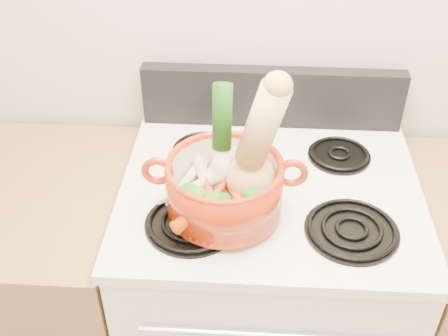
# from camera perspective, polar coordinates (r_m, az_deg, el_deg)

# --- Properties ---
(wall_back) EXTENTS (3.50, 0.02, 2.60)m
(wall_back) POSITION_cam_1_polar(r_m,az_deg,el_deg) (1.59, 5.40, 16.18)
(wall_back) COLOR beige
(wall_back) RESTS_ON floor
(stove_body) EXTENTS (0.76, 0.65, 0.92)m
(stove_body) POSITION_cam_1_polar(r_m,az_deg,el_deg) (1.82, 3.96, -13.83)
(stove_body) COLOR white
(stove_body) RESTS_ON floor
(cooktop) EXTENTS (0.78, 0.67, 0.03)m
(cooktop) POSITION_cam_1_polar(r_m,az_deg,el_deg) (1.48, 4.74, -2.27)
(cooktop) COLOR white
(cooktop) RESTS_ON stove_body
(control_backsplash) EXTENTS (0.76, 0.05, 0.18)m
(control_backsplash) POSITION_cam_1_polar(r_m,az_deg,el_deg) (1.66, 4.90, 7.18)
(control_backsplash) COLOR black
(control_backsplash) RESTS_ON cooktop
(oven_handle) EXTENTS (0.60, 0.02, 0.02)m
(oven_handle) POSITION_cam_1_polar(r_m,az_deg,el_deg) (1.36, 4.41, -16.64)
(oven_handle) COLOR silver
(oven_handle) RESTS_ON stove_body
(burner_front_left) EXTENTS (0.22, 0.22, 0.02)m
(burner_front_left) POSITION_cam_1_polar(r_m,az_deg,el_deg) (1.35, -3.34, -5.52)
(burner_front_left) COLOR black
(burner_front_left) RESTS_ON cooktop
(burner_front_right) EXTENTS (0.22, 0.22, 0.02)m
(burner_front_right) POSITION_cam_1_polar(r_m,az_deg,el_deg) (1.36, 12.86, -6.09)
(burner_front_right) COLOR black
(burner_front_right) RESTS_ON cooktop
(burner_back_left) EXTENTS (0.17, 0.17, 0.02)m
(burner_back_left) POSITION_cam_1_polar(r_m,az_deg,el_deg) (1.58, -2.14, 1.94)
(burner_back_left) COLOR black
(burner_back_left) RESTS_ON cooktop
(burner_back_right) EXTENTS (0.17, 0.17, 0.02)m
(burner_back_right) POSITION_cam_1_polar(r_m,az_deg,el_deg) (1.59, 11.63, 1.39)
(burner_back_right) COLOR black
(burner_back_right) RESTS_ON cooktop
(dutch_oven) EXTENTS (0.29, 0.29, 0.14)m
(dutch_oven) POSITION_cam_1_polar(r_m,az_deg,el_deg) (1.32, 0.06, -1.98)
(dutch_oven) COLOR #A22609
(dutch_oven) RESTS_ON burner_front_left
(pot_handle_left) EXTENTS (0.08, 0.02, 0.08)m
(pot_handle_left) POSITION_cam_1_polar(r_m,az_deg,el_deg) (1.31, -6.76, -0.30)
(pot_handle_left) COLOR #A22609
(pot_handle_left) RESTS_ON dutch_oven
(pot_handle_right) EXTENTS (0.08, 0.02, 0.08)m
(pot_handle_right) POSITION_cam_1_polar(r_m,az_deg,el_deg) (1.30, 6.91, -0.52)
(pot_handle_right) COLOR #A22609
(pot_handle_right) RESTS_ON dutch_oven
(squash) EXTENTS (0.23, 0.17, 0.33)m
(squash) POSITION_cam_1_polar(r_m,az_deg,el_deg) (1.27, 3.70, 2.48)
(squash) COLOR tan
(squash) RESTS_ON dutch_oven
(leek) EXTENTS (0.05, 0.09, 0.30)m
(leek) POSITION_cam_1_polar(r_m,az_deg,el_deg) (1.29, -0.22, 2.85)
(leek) COLOR white
(leek) RESTS_ON dutch_oven
(ginger) EXTENTS (0.10, 0.08, 0.05)m
(ginger) POSITION_cam_1_polar(r_m,az_deg,el_deg) (1.41, 1.39, -0.04)
(ginger) COLOR tan
(ginger) RESTS_ON dutch_oven
(parsnip_0) EXTENTS (0.10, 0.19, 0.05)m
(parsnip_0) POSITION_cam_1_polar(r_m,az_deg,el_deg) (1.36, -2.09, -1.74)
(parsnip_0) COLOR beige
(parsnip_0) RESTS_ON dutch_oven
(parsnip_1) EXTENTS (0.11, 0.18, 0.05)m
(parsnip_1) POSITION_cam_1_polar(r_m,az_deg,el_deg) (1.37, -3.79, -1.17)
(parsnip_1) COLOR beige
(parsnip_1) RESTS_ON dutch_oven
(parsnip_2) EXTENTS (0.10, 0.18, 0.05)m
(parsnip_2) POSITION_cam_1_polar(r_m,az_deg,el_deg) (1.35, -1.86, -1.36)
(parsnip_2) COLOR beige
(parsnip_2) RESTS_ON dutch_oven
(parsnip_3) EXTENTS (0.16, 0.12, 0.05)m
(parsnip_3) POSITION_cam_1_polar(r_m,az_deg,el_deg) (1.32, -3.53, -2.03)
(parsnip_3) COLOR beige
(parsnip_3) RESTS_ON dutch_oven
(parsnip_4) EXTENTS (0.17, 0.21, 0.06)m
(parsnip_4) POSITION_cam_1_polar(r_m,az_deg,el_deg) (1.34, -1.73, -0.87)
(parsnip_4) COLOR beige
(parsnip_4) RESTS_ON dutch_oven
(carrot_0) EXTENTS (0.03, 0.15, 0.04)m
(carrot_0) POSITION_cam_1_polar(r_m,az_deg,el_deg) (1.30, 0.14, -4.04)
(carrot_0) COLOR #BC4209
(carrot_0) RESTS_ON dutch_oven
(carrot_1) EXTENTS (0.12, 0.14, 0.05)m
(carrot_1) POSITION_cam_1_polar(r_m,az_deg,el_deg) (1.29, -2.54, -4.37)
(carrot_1) COLOR #CC480A
(carrot_1) RESTS_ON dutch_oven
(carrot_2) EXTENTS (0.11, 0.16, 0.05)m
(carrot_2) POSITION_cam_1_polar(r_m,az_deg,el_deg) (1.30, 1.35, -3.17)
(carrot_2) COLOR #CC5D0A
(carrot_2) RESTS_ON dutch_oven
(carrot_3) EXTENTS (0.09, 0.15, 0.04)m
(carrot_3) POSITION_cam_1_polar(r_m,az_deg,el_deg) (1.30, -1.08, -3.10)
(carrot_3) COLOR #DD3C0B
(carrot_3) RESTS_ON dutch_oven
(carrot_4) EXTENTS (0.06, 0.16, 0.04)m
(carrot_4) POSITION_cam_1_polar(r_m,az_deg,el_deg) (1.28, -1.52, -3.35)
(carrot_4) COLOR #BD4109
(carrot_4) RESTS_ON dutch_oven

